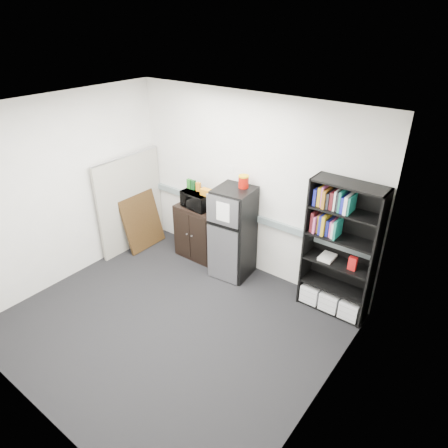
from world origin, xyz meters
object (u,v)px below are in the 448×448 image
(cubicle_partition, at_px, (131,202))
(microwave, at_px, (197,200))
(bookshelf, at_px, (340,252))
(cabinet, at_px, (199,232))
(refrigerator, at_px, (233,233))

(cubicle_partition, relative_size, microwave, 3.39)
(bookshelf, relative_size, cabinet, 2.07)
(cubicle_partition, bearing_deg, cabinet, 20.69)
(bookshelf, xyz_separation_m, cubicle_partition, (-3.43, -0.49, -0.10))
(bookshelf, xyz_separation_m, microwave, (-2.31, -0.08, 0.11))
(microwave, bearing_deg, bookshelf, 5.54)
(bookshelf, bearing_deg, refrigerator, -174.74)
(cubicle_partition, relative_size, refrigerator, 1.14)
(refrigerator, bearing_deg, microwave, 168.96)
(refrigerator, bearing_deg, cabinet, 167.75)
(cubicle_partition, distance_m, refrigerator, 1.89)
(cabinet, height_order, microwave, microwave)
(bookshelf, relative_size, microwave, 3.88)
(cabinet, relative_size, microwave, 1.87)
(bookshelf, bearing_deg, cubicle_partition, -171.94)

